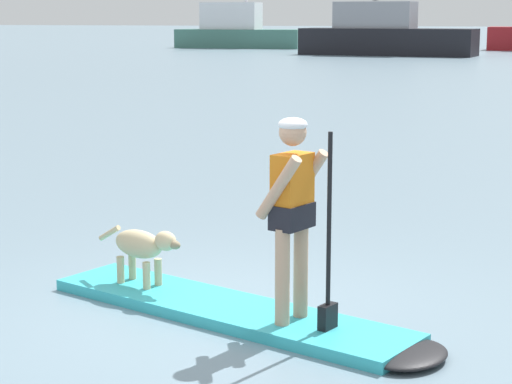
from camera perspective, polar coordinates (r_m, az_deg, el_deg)
ground_plane at (r=8.03m, az=-1.84°, el=-7.63°), size 400.00×400.00×0.00m
paddleboard at (r=7.88m, az=-0.52°, el=-7.61°), size 3.77×2.12×0.10m
person_paddler at (r=7.35m, az=2.35°, el=-0.86°), size 0.68×0.59×1.66m
dog at (r=8.53m, az=-7.01°, el=-3.35°), size 0.97×0.46×0.55m
moored_boat_outer at (r=72.49m, az=-1.15°, el=9.92°), size 9.85×3.32×11.97m
moored_boat_far_starboard at (r=59.86m, az=7.93°, el=9.58°), size 11.34×4.62×4.00m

